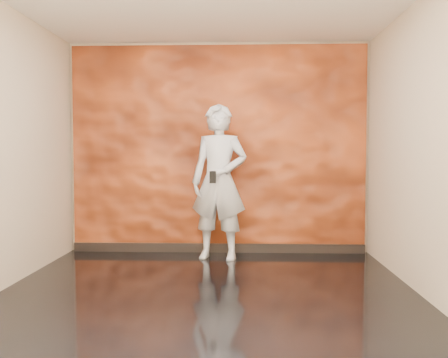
% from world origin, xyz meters
% --- Properties ---
extents(room, '(4.02, 4.02, 2.81)m').
position_xyz_m(room, '(0.00, 0.00, 1.40)').
color(room, black).
rests_on(room, ground).
extents(feature_wall, '(3.90, 0.06, 2.75)m').
position_xyz_m(feature_wall, '(0.00, 1.96, 1.38)').
color(feature_wall, '#DE5C24').
rests_on(feature_wall, ground).
extents(baseboard, '(3.90, 0.04, 0.12)m').
position_xyz_m(baseboard, '(0.00, 1.92, 0.06)').
color(baseboard, black).
rests_on(baseboard, ground).
extents(man, '(0.79, 0.61, 1.94)m').
position_xyz_m(man, '(0.03, 1.53, 0.97)').
color(man, '#A0A4B1').
rests_on(man, ground).
extents(phone, '(0.08, 0.03, 0.15)m').
position_xyz_m(phone, '(-0.03, 1.25, 1.04)').
color(phone, black).
rests_on(phone, man).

